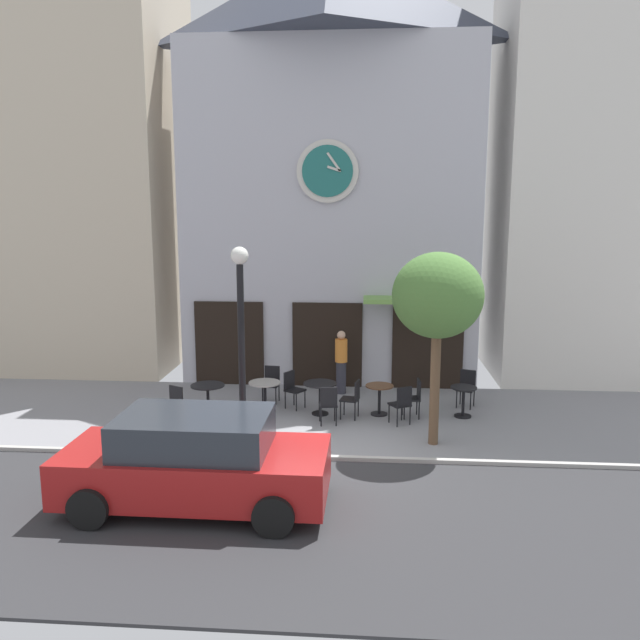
# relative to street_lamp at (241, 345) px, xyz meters

# --- Properties ---
(ground_plane) EXTENTS (27.68, 10.36, 0.13)m
(ground_plane) POSITION_rel_street_lamp_xyz_m (1.92, -0.85, -2.08)
(ground_plane) COLOR gray
(clock_building) EXTENTS (8.08, 4.21, 11.74)m
(clock_building) POSITION_rel_street_lamp_xyz_m (1.48, 5.74, 4.03)
(clock_building) COLOR #B2B2BC
(clock_building) RESTS_ON ground_plane
(neighbor_building_left) EXTENTS (6.68, 4.69, 15.47)m
(neighbor_building_left) POSITION_rel_street_lamp_xyz_m (-6.60, 6.67, 5.67)
(neighbor_building_left) COLOR beige
(neighbor_building_left) RESTS_ON ground_plane
(neighbor_building_right) EXTENTS (6.99, 3.68, 13.80)m
(neighbor_building_right) POSITION_rel_street_lamp_xyz_m (9.67, 6.17, 4.84)
(neighbor_building_right) COLOR silver
(neighbor_building_right) RESTS_ON ground_plane
(street_lamp) EXTENTS (0.36, 0.36, 4.06)m
(street_lamp) POSITION_rel_street_lamp_xyz_m (0.00, 0.00, 0.00)
(street_lamp) COLOR black
(street_lamp) RESTS_ON ground_plane
(street_tree) EXTENTS (1.82, 1.64, 3.97)m
(street_tree) POSITION_rel_street_lamp_xyz_m (3.95, 0.12, 1.01)
(street_tree) COLOR brown
(street_tree) RESTS_ON ground_plane
(cafe_table_center_left) EXTENTS (0.79, 0.79, 0.74)m
(cafe_table_center_left) POSITION_rel_street_lamp_xyz_m (-1.14, 1.56, -1.51)
(cafe_table_center_left) COLOR black
(cafe_table_center_left) RESTS_ON ground_plane
(cafe_table_rightmost) EXTENTS (0.76, 0.76, 0.74)m
(cafe_table_rightmost) POSITION_rel_street_lamp_xyz_m (0.15, 1.90, -1.52)
(cafe_table_rightmost) COLOR black
(cafe_table_rightmost) RESTS_ON ground_plane
(cafe_table_near_door) EXTENTS (0.79, 0.79, 0.76)m
(cafe_table_near_door) POSITION_rel_street_lamp_xyz_m (1.47, 1.85, -1.49)
(cafe_table_near_door) COLOR black
(cafe_table_near_door) RESTS_ON ground_plane
(cafe_table_center_right) EXTENTS (0.66, 0.66, 0.72)m
(cafe_table_center_right) POSITION_rel_street_lamp_xyz_m (2.87, 1.92, -1.57)
(cafe_table_center_right) COLOR black
(cafe_table_center_right) RESTS_ON ground_plane
(cafe_table_leftmost) EXTENTS (0.61, 0.61, 0.72)m
(cafe_table_leftmost) POSITION_rel_street_lamp_xyz_m (4.81, 1.93, -1.59)
(cafe_table_leftmost) COLOR black
(cafe_table_leftmost) RESTS_ON ground_plane
(cafe_chair_right_end) EXTENTS (0.55, 0.55, 0.90)m
(cafe_chair_right_end) POSITION_rel_street_lamp_xyz_m (0.76, 2.30, -1.53)
(cafe_chair_right_end) COLOR black
(cafe_chair_right_end) RESTS_ON ground_plane
(cafe_chair_facing_street) EXTENTS (0.55, 0.55, 0.90)m
(cafe_chair_facing_street) POSITION_rel_street_lamp_xyz_m (3.35, 1.24, -1.53)
(cafe_chair_facing_street) COLOR black
(cafe_chair_facing_street) RESTS_ON ground_plane
(cafe_chair_corner) EXTENTS (0.47, 0.47, 0.90)m
(cafe_chair_corner) POSITION_rel_street_lamp_xyz_m (2.25, 1.61, -1.53)
(cafe_chair_corner) COLOR black
(cafe_chair_corner) RESTS_ON ground_plane
(cafe_chair_near_tree) EXTENTS (0.52, 0.52, 0.90)m
(cafe_chair_near_tree) POSITION_rel_street_lamp_xyz_m (5.01, 2.73, -1.53)
(cafe_chair_near_tree) COLOR black
(cafe_chair_near_tree) RESTS_ON ground_plane
(cafe_chair_near_lamp) EXTENTS (0.43, 0.43, 0.90)m
(cafe_chair_near_lamp) POSITION_rel_street_lamp_xyz_m (0.18, 2.75, -1.53)
(cafe_chair_near_lamp) COLOR black
(cafe_chair_near_lamp) RESTS_ON ground_plane
(cafe_chair_facing_wall) EXTENTS (0.43, 0.43, 0.90)m
(cafe_chair_facing_wall) POSITION_rel_street_lamp_xyz_m (3.67, 1.80, -1.53)
(cafe_chair_facing_wall) COLOR black
(cafe_chair_facing_wall) RESTS_ON ground_plane
(cafe_chair_mid_row) EXTENTS (0.46, 0.46, 0.90)m
(cafe_chair_mid_row) POSITION_rel_street_lamp_xyz_m (1.71, 1.11, -1.53)
(cafe_chair_mid_row) COLOR black
(cafe_chair_mid_row) RESTS_ON ground_plane
(cafe_chair_under_awning) EXTENTS (0.54, 0.54, 0.90)m
(cafe_chair_under_awning) POSITION_rel_street_lamp_xyz_m (-1.63, 0.93, -1.53)
(cafe_chair_under_awning) COLOR black
(cafe_chair_under_awning) RESTS_ON ground_plane
(pedestrian_orange) EXTENTS (0.44, 0.44, 1.67)m
(pedestrian_orange) POSITION_rel_street_lamp_xyz_m (1.89, 3.62, -1.20)
(pedestrian_orange) COLOR #2D2D38
(pedestrian_orange) RESTS_ON ground_plane
(parked_car_red) EXTENTS (4.31, 2.05, 1.55)m
(parked_car_red) POSITION_rel_street_lamp_xyz_m (-0.19, -2.96, -1.30)
(parked_car_red) COLOR maroon
(parked_car_red) RESTS_ON ground_plane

